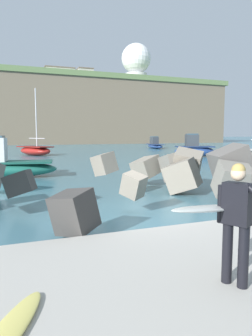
{
  "coord_description": "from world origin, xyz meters",
  "views": [
    {
      "loc": [
        -3.77,
        -8.26,
        2.43
      ],
      "look_at": [
        -0.36,
        0.5,
        1.4
      ],
      "focal_mm": 33.7,
      "sensor_mm": 36.0,
      "label": 1
    }
  ],
  "objects_px": {
    "boat_near_centre": "(35,150)",
    "station_building_west": "(84,78)",
    "radar_dome": "(136,62)",
    "station_building_annex": "(59,75)",
    "surfer_with_board": "(229,214)",
    "boat_mid_right": "(155,145)",
    "boat_far_centre": "(194,149)"
  },
  "relations": [
    {
      "from": "boat_near_centre",
      "to": "station_building_west",
      "type": "bearing_deg",
      "value": 70.81
    },
    {
      "from": "radar_dome",
      "to": "station_building_annex",
      "type": "xyz_separation_m",
      "value": [
        -20.82,
        5.78,
        -4.13
      ]
    },
    {
      "from": "surfer_with_board",
      "to": "boat_near_centre",
      "type": "xyz_separation_m",
      "value": [
        0.34,
        33.08,
        -0.7
      ]
    },
    {
      "from": "boat_mid_right",
      "to": "station_building_annex",
      "type": "relative_size",
      "value": 0.72
    },
    {
      "from": "station_building_west",
      "to": "station_building_annex",
      "type": "height_order",
      "value": "station_building_west"
    },
    {
      "from": "boat_mid_right",
      "to": "radar_dome",
      "type": "xyz_separation_m",
      "value": [
        12.89,
        38.26,
        22.13
      ]
    },
    {
      "from": "boat_far_centre",
      "to": "radar_dome",
      "type": "distance_m",
      "value": 63.1
    },
    {
      "from": "station_building_west",
      "to": "station_building_annex",
      "type": "relative_size",
      "value": 0.64
    },
    {
      "from": "station_building_west",
      "to": "radar_dome",
      "type": "bearing_deg",
      "value": -36.23
    },
    {
      "from": "boat_mid_right",
      "to": "station_building_west",
      "type": "distance_m",
      "value": 51.08
    },
    {
      "from": "station_building_annex",
      "to": "station_building_west",
      "type": "bearing_deg",
      "value": 24.05
    },
    {
      "from": "radar_dome",
      "to": "surfer_with_board",
      "type": "bearing_deg",
      "value": -112.19
    },
    {
      "from": "surfer_with_board",
      "to": "boat_mid_right",
      "type": "height_order",
      "value": "surfer_with_board"
    },
    {
      "from": "radar_dome",
      "to": "station_building_west",
      "type": "height_order",
      "value": "radar_dome"
    },
    {
      "from": "boat_mid_right",
      "to": "station_building_annex",
      "type": "distance_m",
      "value": 48.23
    },
    {
      "from": "boat_near_centre",
      "to": "boat_mid_right",
      "type": "distance_m",
      "value": 22.38
    },
    {
      "from": "radar_dome",
      "to": "station_building_annex",
      "type": "distance_m",
      "value": 22.0
    },
    {
      "from": "boat_mid_right",
      "to": "boat_far_centre",
      "type": "xyz_separation_m",
      "value": [
        -4.48,
        -18.29,
        0.18
      ]
    },
    {
      "from": "boat_mid_right",
      "to": "radar_dome",
      "type": "height_order",
      "value": "radar_dome"
    },
    {
      "from": "station_building_annex",
      "to": "boat_mid_right",
      "type": "bearing_deg",
      "value": -79.79
    },
    {
      "from": "surfer_with_board",
      "to": "radar_dome",
      "type": "bearing_deg",
      "value": 67.81
    },
    {
      "from": "surfer_with_board",
      "to": "station_building_west",
      "type": "distance_m",
      "value": 94.74
    },
    {
      "from": "boat_near_centre",
      "to": "station_building_annex",
      "type": "xyz_separation_m",
      "value": [
        12.05,
        54.13,
        18.02
      ]
    },
    {
      "from": "boat_near_centre",
      "to": "boat_mid_right",
      "type": "bearing_deg",
      "value": 26.78
    },
    {
      "from": "boat_mid_right",
      "to": "radar_dome",
      "type": "relative_size",
      "value": 0.52
    },
    {
      "from": "station_building_annex",
      "to": "surfer_with_board",
      "type": "bearing_deg",
      "value": -98.09
    },
    {
      "from": "surfer_with_board",
      "to": "boat_far_centre",
      "type": "bearing_deg",
      "value": 57.51
    },
    {
      "from": "boat_near_centre",
      "to": "radar_dome",
      "type": "xyz_separation_m",
      "value": [
        32.87,
        48.35,
        22.16
      ]
    },
    {
      "from": "boat_near_centre",
      "to": "boat_mid_right",
      "type": "xyz_separation_m",
      "value": [
        19.98,
        10.08,
        0.03
      ]
    },
    {
      "from": "surfer_with_board",
      "to": "boat_mid_right",
      "type": "xyz_separation_m",
      "value": [
        20.32,
        43.16,
        -0.68
      ]
    },
    {
      "from": "boat_far_centre",
      "to": "station_building_annex",
      "type": "relative_size",
      "value": 0.56
    },
    {
      "from": "surfer_with_board",
      "to": "station_building_west",
      "type": "bearing_deg",
      "value": 77.32
    }
  ]
}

